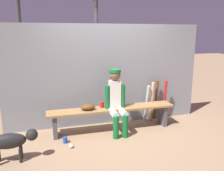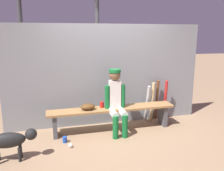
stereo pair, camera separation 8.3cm
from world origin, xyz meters
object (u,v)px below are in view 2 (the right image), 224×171
object	(u,v)px
bat_aluminum_silver	(147,104)
bat_wood_dark	(157,100)
cup_on_bench	(102,105)
baseball_glove	(88,107)
bat_aluminum_red	(165,100)
dugout_bench	(112,113)
bat_wood_natural	(152,102)
dog	(12,140)
player_seated	(116,99)
baseball	(70,146)
cup_on_ground	(65,140)

from	to	relation	value
bat_aluminum_silver	bat_wood_dark	size ratio (longest dim) A/B	0.91
bat_wood_dark	cup_on_bench	distance (m)	1.34
baseball_glove	bat_aluminum_red	xyz separation A→B (m)	(1.78, 0.28, -0.08)
dugout_bench	bat_wood_natural	bearing A→B (deg)	15.33
dugout_bench	bat_wood_natural	size ratio (longest dim) A/B	2.87
baseball_glove	dog	distance (m)	1.49
bat_wood_dark	bat_aluminum_silver	bearing A→B (deg)	-164.30
player_seated	bat_wood_natural	xyz separation A→B (m)	(0.93, 0.38, -0.23)
bat_wood_natural	bat_wood_dark	distance (m)	0.16
dugout_bench	cup_on_bench	xyz separation A→B (m)	(-0.19, 0.07, 0.16)
player_seated	bat_wood_natural	size ratio (longest dim) A/B	1.41
baseball	dugout_bench	bearing A→B (deg)	31.18
dugout_bench	bat_aluminum_silver	bearing A→B (deg)	17.34
baseball_glove	bat_wood_natural	world-z (taller)	bat_wood_natural
baseball	baseball_glove	bearing A→B (deg)	53.09
bat_aluminum_silver	cup_on_bench	world-z (taller)	bat_aluminum_silver
bat_wood_natural	cup_on_bench	size ratio (longest dim) A/B	7.99
bat_aluminum_red	cup_on_bench	distance (m)	1.51
player_seated	dog	size ratio (longest dim) A/B	1.47
bat_wood_dark	dog	xyz separation A→B (m)	(-2.89, -1.07, -0.12)
dog	dugout_bench	bearing A→B (deg)	22.26
player_seated	cup_on_bench	xyz separation A→B (m)	(-0.24, 0.18, -0.15)
baseball_glove	bat_aluminum_red	size ratio (longest dim) A/B	0.31
bat_aluminum_red	cup_on_bench	size ratio (longest dim) A/B	8.24
cup_on_ground	dog	distance (m)	0.95
bat_wood_natural	dugout_bench	bearing A→B (deg)	-164.67
cup_on_bench	dog	size ratio (longest dim) A/B	0.13
baseball_glove	cup_on_ground	world-z (taller)	baseball_glove
bat_aluminum_red	cup_on_ground	bearing A→B (deg)	-165.36
bat_aluminum_red	dog	bearing A→B (deg)	-161.88
bat_aluminum_red	baseball	world-z (taller)	bat_aluminum_red
cup_on_bench	dugout_bench	bearing A→B (deg)	-21.60
player_seated	bat_aluminum_red	distance (m)	1.33
bat_wood_dark	bat_aluminum_red	bearing A→B (deg)	-18.82
dugout_bench	player_seated	xyz separation A→B (m)	(0.06, -0.11, 0.30)
player_seated	baseball_glove	world-z (taller)	player_seated
bat_wood_natural	bat_aluminum_red	xyz separation A→B (m)	(0.32, 0.01, 0.01)
bat_wood_natural	cup_on_ground	world-z (taller)	bat_wood_natural
bat_aluminum_silver	cup_on_bench	xyz separation A→B (m)	(-1.05, -0.20, 0.12)
dugout_bench	player_seated	world-z (taller)	player_seated
bat_wood_dark	baseball	distance (m)	2.23
cup_on_ground	player_seated	bearing A→B (deg)	11.14
baseball_glove	cup_on_bench	distance (m)	0.30
dog	bat_wood_dark	bearing A→B (deg)	20.24
bat_aluminum_red	dog	distance (m)	3.23
bat_wood_dark	cup_on_ground	size ratio (longest dim) A/B	8.25
bat_wood_dark	bat_aluminum_red	xyz separation A→B (m)	(0.18, -0.06, -0.00)
bat_aluminum_red	bat_wood_natural	bearing A→B (deg)	-177.93
bat_wood_natural	baseball	bearing A→B (deg)	-156.72
baseball_glove	bat_wood_natural	distance (m)	1.49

